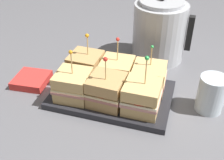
# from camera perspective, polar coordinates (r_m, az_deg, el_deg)

# --- Properties ---
(ground_plane) EXTENTS (6.00, 6.00, 0.00)m
(ground_plane) POSITION_cam_1_polar(r_m,az_deg,el_deg) (0.84, 0.00, -3.47)
(ground_plane) COLOR slate
(serving_platter) EXTENTS (0.35, 0.22, 0.02)m
(serving_platter) POSITION_cam_1_polar(r_m,az_deg,el_deg) (0.83, 0.00, -2.98)
(serving_platter) COLOR #232328
(serving_platter) RESTS_ON ground_plane
(sandwich_front_left) EXTENTS (0.10, 0.10, 0.15)m
(sandwich_front_left) POSITION_cam_1_polar(r_m,az_deg,el_deg) (0.79, -7.85, -0.99)
(sandwich_front_left) COLOR tan
(sandwich_front_left) RESTS_ON serving_platter
(sandwich_front_center) EXTENTS (0.10, 0.10, 0.15)m
(sandwich_front_center) POSITION_cam_1_polar(r_m,az_deg,el_deg) (0.76, -0.99, -2.13)
(sandwich_front_center) COLOR tan
(sandwich_front_center) RESTS_ON serving_platter
(sandwich_front_right) EXTENTS (0.10, 0.10, 0.16)m
(sandwich_front_right) POSITION_cam_1_polar(r_m,az_deg,el_deg) (0.74, 6.07, -3.44)
(sandwich_front_right) COLOR tan
(sandwich_front_right) RESTS_ON serving_platter
(sandwich_back_left) EXTENTS (0.10, 0.10, 0.15)m
(sandwich_back_left) POSITION_cam_1_polar(r_m,az_deg,el_deg) (0.87, -5.33, 2.73)
(sandwich_back_left) COLOR tan
(sandwich_back_left) RESTS_ON serving_platter
(sandwich_back_center) EXTENTS (0.10, 0.10, 0.15)m
(sandwich_back_center) POSITION_cam_1_polar(r_m,az_deg,el_deg) (0.84, 1.04, 1.65)
(sandwich_back_center) COLOR tan
(sandwich_back_center) RESTS_ON serving_platter
(sandwich_back_right) EXTENTS (0.10, 0.10, 0.14)m
(sandwich_back_right) POSITION_cam_1_polar(r_m,az_deg,el_deg) (0.82, 7.51, 0.48)
(sandwich_back_right) COLOR tan
(sandwich_back_right) RESTS_ON serving_platter
(kettle_steel) EXTENTS (0.20, 0.18, 0.23)m
(kettle_steel) POSITION_cam_1_polar(r_m,az_deg,el_deg) (1.00, 9.61, 9.78)
(kettle_steel) COLOR #B7BABF
(kettle_steel) RESTS_ON ground_plane
(drinking_glass) EXTENTS (0.08, 0.08, 0.10)m
(drinking_glass) POSITION_cam_1_polar(r_m,az_deg,el_deg) (0.81, 19.51, -2.69)
(drinking_glass) COLOR silver
(drinking_glass) RESTS_ON ground_plane
(napkin_stack) EXTENTS (0.11, 0.11, 0.02)m
(napkin_stack) POSITION_cam_1_polar(r_m,az_deg,el_deg) (0.92, -16.01, 0.03)
(napkin_stack) COLOR red
(napkin_stack) RESTS_ON ground_plane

